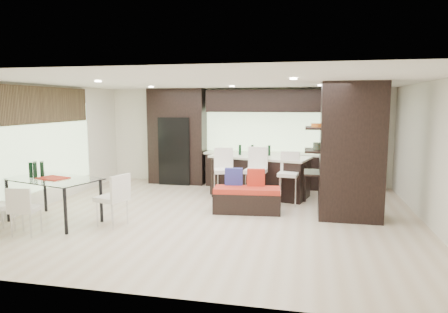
% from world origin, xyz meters
% --- Properties ---
extents(ground, '(8.00, 8.00, 0.00)m').
position_xyz_m(ground, '(0.00, 0.00, 0.00)').
color(ground, beige).
rests_on(ground, ground).
extents(back_wall, '(8.00, 0.02, 2.70)m').
position_xyz_m(back_wall, '(0.00, 3.50, 1.35)').
color(back_wall, white).
rests_on(back_wall, ground).
extents(left_wall, '(0.02, 7.00, 2.70)m').
position_xyz_m(left_wall, '(-4.00, 0.00, 1.35)').
color(left_wall, white).
rests_on(left_wall, ground).
extents(right_wall, '(0.02, 7.00, 2.70)m').
position_xyz_m(right_wall, '(4.00, 0.00, 1.35)').
color(right_wall, white).
rests_on(right_wall, ground).
extents(ceiling, '(8.00, 7.00, 0.02)m').
position_xyz_m(ceiling, '(0.00, 0.00, 2.70)').
color(ceiling, white).
rests_on(ceiling, ground).
extents(window_left, '(0.04, 3.20, 1.90)m').
position_xyz_m(window_left, '(-3.96, 0.20, 1.35)').
color(window_left, '#B2D199').
rests_on(window_left, left_wall).
extents(window_back, '(3.40, 0.04, 1.20)m').
position_xyz_m(window_back, '(0.60, 3.46, 1.55)').
color(window_back, '#B2D199').
rests_on(window_back, back_wall).
extents(stone_accent, '(0.08, 3.00, 0.80)m').
position_xyz_m(stone_accent, '(-3.93, 0.20, 2.25)').
color(stone_accent, brown).
rests_on(stone_accent, left_wall).
extents(ceiling_spots, '(4.00, 3.00, 0.02)m').
position_xyz_m(ceiling_spots, '(0.00, 0.25, 2.68)').
color(ceiling_spots, white).
rests_on(ceiling_spots, ceiling).
extents(back_cabinetry, '(6.80, 0.68, 2.70)m').
position_xyz_m(back_cabinetry, '(0.50, 3.17, 1.35)').
color(back_cabinetry, black).
rests_on(back_cabinetry, ground).
extents(refrigerator, '(0.90, 0.68, 1.90)m').
position_xyz_m(refrigerator, '(-1.90, 3.12, 0.95)').
color(refrigerator, black).
rests_on(refrigerator, ground).
extents(partition_column, '(1.20, 0.80, 2.70)m').
position_xyz_m(partition_column, '(2.60, 0.40, 1.35)').
color(partition_column, black).
rests_on(partition_column, ground).
extents(kitchen_island, '(2.58, 1.59, 1.00)m').
position_xyz_m(kitchen_island, '(0.61, 2.02, 0.50)').
color(kitchen_island, black).
rests_on(kitchen_island, ground).
extents(stool_left, '(0.55, 0.55, 1.02)m').
position_xyz_m(stool_left, '(-0.12, 1.18, 0.51)').
color(stool_left, white).
rests_on(stool_left, ground).
extents(stool_mid, '(0.51, 0.51, 1.04)m').
position_xyz_m(stool_mid, '(0.61, 1.18, 0.52)').
color(stool_mid, white).
rests_on(stool_mid, ground).
extents(stool_right, '(0.48, 0.48, 0.97)m').
position_xyz_m(stool_right, '(1.35, 1.19, 0.49)').
color(stool_right, white).
rests_on(stool_right, ground).
extents(bench, '(1.44, 0.67, 0.54)m').
position_xyz_m(bench, '(0.54, 0.39, 0.27)').
color(bench, black).
rests_on(bench, ground).
extents(floor_vase, '(0.58, 0.58, 1.24)m').
position_xyz_m(floor_vase, '(2.30, 0.55, 0.62)').
color(floor_vase, '#414C37').
rests_on(floor_vase, ground).
extents(dining_table, '(1.99, 1.46, 0.85)m').
position_xyz_m(dining_table, '(-3.01, -1.03, 0.43)').
color(dining_table, white).
rests_on(dining_table, ground).
extents(chair_near, '(0.49, 0.49, 0.80)m').
position_xyz_m(chair_near, '(-3.01, -1.83, 0.40)').
color(chair_near, white).
rests_on(chair_near, ground).
extents(chair_end, '(0.61, 0.61, 0.91)m').
position_xyz_m(chair_end, '(-1.80, -1.03, 0.46)').
color(chair_end, white).
rests_on(chair_end, ground).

